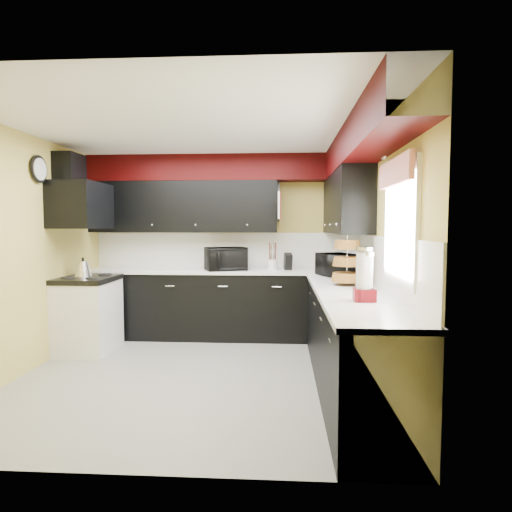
{
  "coord_description": "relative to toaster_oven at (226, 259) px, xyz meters",
  "views": [
    {
      "loc": [
        0.86,
        -4.28,
        1.53
      ],
      "look_at": [
        0.55,
        0.86,
        1.17
      ],
      "focal_mm": 30.0,
      "sensor_mm": 36.0,
      "label": 1
    }
  ],
  "objects": [
    {
      "name": "wall_right",
      "position": [
        1.69,
        -1.44,
        0.16
      ],
      "size": [
        0.06,
        3.6,
        2.5
      ],
      "primitive_type": "cube",
      "color": "#E0C666",
      "rests_on": "ground"
    },
    {
      "name": "utensil_crock",
      "position": [
        0.63,
        0.03,
        -0.08
      ],
      "size": [
        0.15,
        0.15,
        0.14
      ],
      "primitive_type": "cylinder",
      "rotation": [
        0.0,
        0.0,
        0.13
      ],
      "color": "silver",
      "rests_on": "counter_back"
    },
    {
      "name": "soffit_back",
      "position": [
        -0.11,
        0.18,
        1.23
      ],
      "size": [
        3.6,
        0.36,
        0.35
      ],
      "primitive_type": "cube",
      "color": "black",
      "rests_on": "wall_back"
    },
    {
      "name": "clock",
      "position": [
        -1.88,
        -1.19,
        1.06
      ],
      "size": [
        0.03,
        0.3,
        0.3
      ],
      "primitive_type": null,
      "color": "black",
      "rests_on": "wall_left"
    },
    {
      "name": "splash_back",
      "position": [
        -0.11,
        0.35,
        0.1
      ],
      "size": [
        3.6,
        0.02,
        0.5
      ],
      "primitive_type": "cube",
      "color": "white",
      "rests_on": "counter_back"
    },
    {
      "name": "pan_mid",
      "position": [
        0.71,
        -0.02,
        0.66
      ],
      "size": [
        0.03,
        0.28,
        0.46
      ],
      "primitive_type": null,
      "color": "black",
      "rests_on": "upper_back"
    },
    {
      "name": "deco_plate",
      "position": [
        1.66,
        -1.79,
        1.16
      ],
      "size": [
        0.03,
        0.24,
        0.24
      ],
      "primitive_type": null,
      "color": "white",
      "rests_on": "wall_right"
    },
    {
      "name": "upper_back",
      "position": [
        -0.61,
        0.19,
        0.71
      ],
      "size": [
        2.6,
        0.35,
        0.7
      ],
      "primitive_type": "cube",
      "color": "black",
      "rests_on": "wall_back"
    },
    {
      "name": "hood_duct",
      "position": [
        -1.79,
        -0.69,
        1.11
      ],
      "size": [
        0.24,
        0.4,
        0.4
      ],
      "primitive_type": "cube",
      "color": "black",
      "rests_on": "wall_left"
    },
    {
      "name": "dispenser_a",
      "position": [
        1.42,
        -2.34,
        0.02
      ],
      "size": [
        0.15,
        0.15,
        0.35
      ],
      "primitive_type": null,
      "rotation": [
        0.0,
        0.0,
        0.13
      ],
      "color": "#64030E",
      "rests_on": "counter_right"
    },
    {
      "name": "ceiling",
      "position": [
        -0.11,
        -1.44,
        1.41
      ],
      "size": [
        3.6,
        3.6,
        0.06
      ],
      "primitive_type": "cube",
      "color": "white",
      "rests_on": "wall_back"
    },
    {
      "name": "counter_back",
      "position": [
        -0.11,
        0.06,
        -0.17
      ],
      "size": [
        3.62,
        0.64,
        0.04
      ],
      "primitive_type": "cube",
      "color": "white",
      "rests_on": "cab_back"
    },
    {
      "name": "ground",
      "position": [
        -0.11,
        -1.44,
        -1.09
      ],
      "size": [
        3.6,
        3.6,
        0.0
      ],
      "primitive_type": "plane",
      "color": "gray",
      "rests_on": "ground"
    },
    {
      "name": "cut_board",
      "position": [
        0.72,
        -0.14,
        0.71
      ],
      "size": [
        0.03,
        0.26,
        0.35
      ],
      "primitive_type": "cube",
      "color": "white",
      "rests_on": "upper_back"
    },
    {
      "name": "soffit_right",
      "position": [
        1.51,
        -1.62,
        1.23
      ],
      "size": [
        0.36,
        3.24,
        0.35
      ],
      "primitive_type": "cube",
      "color": "black",
      "rests_on": "wall_right"
    },
    {
      "name": "cab_right",
      "position": [
        1.39,
        -1.74,
        -0.64
      ],
      "size": [
        0.6,
        3.0,
        0.9
      ],
      "primitive_type": "cube",
      "color": "black",
      "rests_on": "ground"
    },
    {
      "name": "stove",
      "position": [
        -1.61,
        -0.69,
        -0.66
      ],
      "size": [
        0.6,
        0.75,
        0.86
      ],
      "primitive_type": "cube",
      "color": "white",
      "rests_on": "ground"
    },
    {
      "name": "pan_low",
      "position": [
        0.71,
        0.24,
        0.63
      ],
      "size": [
        0.03,
        0.24,
        0.42
      ],
      "primitive_type": null,
      "color": "black",
      "rests_on": "upper_back"
    },
    {
      "name": "window",
      "position": [
        1.67,
        -2.34,
        0.46
      ],
      "size": [
        0.03,
        0.86,
        0.96
      ],
      "primitive_type": null,
      "color": "white",
      "rests_on": "wall_right"
    },
    {
      "name": "microwave",
      "position": [
        1.41,
        -0.63,
        -0.02
      ],
      "size": [
        0.49,
        0.58,
        0.27
      ],
      "primitive_type": "imported",
      "rotation": [
        0.0,
        0.0,
        1.96
      ],
      "color": "black",
      "rests_on": "counter_right"
    },
    {
      "name": "pan_top",
      "position": [
        0.71,
        0.11,
        0.91
      ],
      "size": [
        0.03,
        0.22,
        0.4
      ],
      "primitive_type": null,
      "color": "black",
      "rests_on": "upper_back"
    },
    {
      "name": "kettle",
      "position": [
        -1.68,
        -0.65,
        -0.08
      ],
      "size": [
        0.22,
        0.22,
        0.19
      ],
      "primitive_type": null,
      "rotation": [
        0.0,
        0.0,
        0.05
      ],
      "color": "silver",
      "rests_on": "cooktop"
    },
    {
      "name": "cab_back",
      "position": [
        -0.11,
        0.06,
        -0.64
      ],
      "size": [
        3.6,
        0.6,
        0.9
      ],
      "primitive_type": "cube",
      "color": "black",
      "rests_on": "ground"
    },
    {
      "name": "knife_block",
      "position": [
        0.84,
        0.08,
        -0.04
      ],
      "size": [
        0.12,
        0.15,
        0.22
      ],
      "primitive_type": "cube",
      "rotation": [
        0.0,
        0.0,
        0.16
      ],
      "color": "black",
      "rests_on": "counter_back"
    },
    {
      "name": "wall_left",
      "position": [
        -1.91,
        -1.44,
        0.16
      ],
      "size": [
        0.06,
        3.6,
        2.5
      ],
      "primitive_type": "cube",
      "color": "#E0C666",
      "rests_on": "ground"
    },
    {
      "name": "valance",
      "position": [
        1.62,
        -2.34,
        0.86
      ],
      "size": [
        0.04,
        0.88,
        0.2
      ],
      "primitive_type": "cube",
      "color": "red",
      "rests_on": "wall_right"
    },
    {
      "name": "hood",
      "position": [
        -1.66,
        -0.69,
        0.69
      ],
      "size": [
        0.5,
        0.78,
        0.55
      ],
      "primitive_type": "cube",
      "color": "black",
      "rests_on": "wall_left"
    },
    {
      "name": "splash_right",
      "position": [
        1.68,
        -1.44,
        0.1
      ],
      "size": [
        0.02,
        3.6,
        0.5
      ],
      "primitive_type": "cube",
      "color": "white",
      "rests_on": "counter_right"
    },
    {
      "name": "baskets",
      "position": [
        1.41,
        -1.39,
        0.09
      ],
      "size": [
        0.27,
        0.27,
        0.5
      ],
      "primitive_type": null,
      "color": "brown",
      "rests_on": "upper_right"
    },
    {
      "name": "wall_back",
      "position": [
        -0.11,
        0.36,
        0.16
      ],
      "size": [
        3.6,
        0.06,
        2.5
      ],
      "primitive_type": "cube",
      "color": "#E0C666",
      "rests_on": "ground"
    },
    {
      "name": "upper_right",
      "position": [
        1.51,
        -0.54,
        0.71
      ],
      "size": [
        0.35,
        1.8,
        0.7
      ],
      "primitive_type": "cube",
      "color": "black",
      "rests_on": "wall_right"
    },
    {
      "name": "cooktop",
      "position": [
        -1.61,
        -0.69,
        -0.2
      ],
      "size": [
        0.62,
        0.77,
        0.06
      ],
      "primitive_type": "cube",
      "color": "black",
      "rests_on": "stove"
    },
    {
      "name": "counter_right",
      "position": [
        1.39,
        -1.74,
        -0.17
      ],
      "size": [
        0.64,
        3.02,
        0.04
      ],
      "primitive_type": "cube",
      "color": "white",
      "rests_on": "cab_right"
    },
    {
      "name": "dispenser_b",
      "position": [
        1.4,
        -2.33,
        0.05
      ],
      "size": [
        0.15,
        0.15,
        0.41
      ],
      "primitive_type": null,
      "rotation": [
        0.0,
        0.0,
        -0.03
      ],
      "color": "#5A0700",
      "rests_on": "counter_right"
    },
    {
      "name": "toaster_oven",
      "position": [
        0.0,
        0.0,
        0.0
      ],
      "size": [
        0.65,
        0.6,
        0.31
      ],
      "primitive_type": "imported",
      "rotation": [
        0.0,
        0.0,
        0.36
      ],
      "color": "black",
      "rests_on": "counter_back"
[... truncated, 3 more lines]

